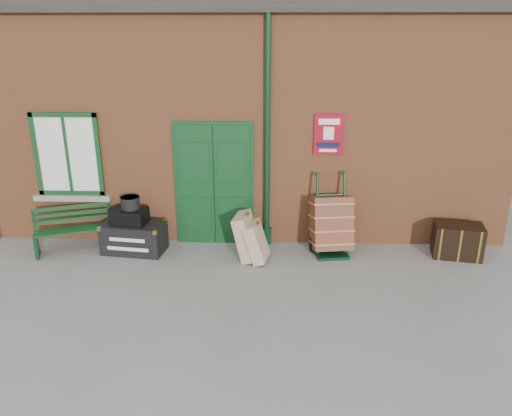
{
  "coord_description": "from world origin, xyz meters",
  "views": [
    {
      "loc": [
        0.79,
        -7.05,
        3.8
      ],
      "look_at": [
        0.49,
        0.6,
        1.0
      ],
      "focal_mm": 35.0,
      "sensor_mm": 36.0,
      "label": 1
    }
  ],
  "objects_px": {
    "houdini_trunk": "(134,237)",
    "dark_trunk": "(457,240)",
    "porter_trolley": "(331,224)",
    "bench": "(74,228)"
  },
  "relations": [
    {
      "from": "houdini_trunk",
      "to": "bench",
      "type": "bearing_deg",
      "value": -174.85
    },
    {
      "from": "dark_trunk",
      "to": "porter_trolley",
      "type": "bearing_deg",
      "value": -171.55
    },
    {
      "from": "porter_trolley",
      "to": "dark_trunk",
      "type": "distance_m",
      "value": 2.21
    },
    {
      "from": "porter_trolley",
      "to": "bench",
      "type": "bearing_deg",
      "value": 172.82
    },
    {
      "from": "houdini_trunk",
      "to": "porter_trolley",
      "type": "distance_m",
      "value": 3.49
    },
    {
      "from": "houdini_trunk",
      "to": "porter_trolley",
      "type": "relative_size",
      "value": 0.77
    },
    {
      "from": "houdini_trunk",
      "to": "porter_trolley",
      "type": "xyz_separation_m",
      "value": [
        3.48,
        0.09,
        0.27
      ]
    },
    {
      "from": "bench",
      "to": "dark_trunk",
      "type": "height_order",
      "value": "bench"
    },
    {
      "from": "houdini_trunk",
      "to": "dark_trunk",
      "type": "relative_size",
      "value": 1.32
    },
    {
      "from": "bench",
      "to": "houdini_trunk",
      "type": "bearing_deg",
      "value": -23.8
    }
  ]
}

